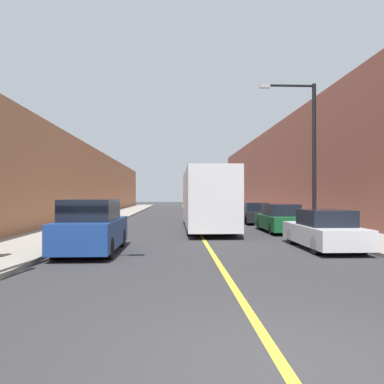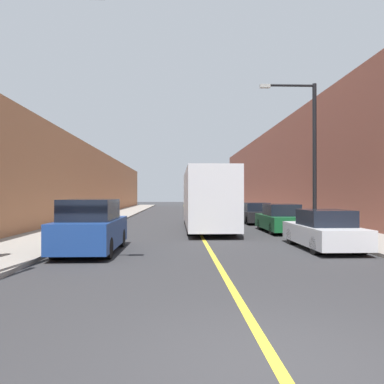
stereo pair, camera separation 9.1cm
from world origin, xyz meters
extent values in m
plane|color=#2D2D30|center=(0.00, 0.00, 0.00)|extent=(200.00, 200.00, 0.00)
cube|color=gray|center=(-7.01, 30.00, 0.06)|extent=(3.36, 72.00, 0.12)
cube|color=gray|center=(7.01, 30.00, 0.06)|extent=(3.36, 72.00, 0.12)
cube|color=#B2724C|center=(-10.69, 30.00, 3.15)|extent=(4.00, 72.00, 6.31)
cube|color=brown|center=(10.69, 30.00, 4.50)|extent=(4.00, 72.00, 9.00)
cube|color=gold|center=(0.00, 30.00, 0.00)|extent=(0.16, 72.00, 0.01)
cube|color=silver|center=(0.52, 17.54, 1.83)|extent=(2.44, 11.24, 3.09)
cube|color=black|center=(0.52, 11.96, 2.37)|extent=(2.08, 0.04, 1.39)
cylinder|color=black|center=(-0.43, 14.06, 0.48)|extent=(0.54, 0.95, 0.95)
cylinder|color=black|center=(1.47, 14.06, 0.48)|extent=(0.54, 0.95, 0.95)
cylinder|color=black|center=(-0.43, 21.03, 0.48)|extent=(0.54, 0.95, 0.95)
cylinder|color=black|center=(1.47, 21.03, 0.48)|extent=(0.54, 0.95, 0.95)
cube|color=navy|center=(-4.15, 8.79, 0.67)|extent=(1.86, 4.41, 0.94)
cube|color=black|center=(-4.15, 8.57, 1.49)|extent=(1.64, 2.43, 0.70)
cube|color=black|center=(-4.15, 6.61, 0.84)|extent=(1.58, 0.04, 0.42)
cylinder|color=black|center=(-4.87, 7.42, 0.34)|extent=(0.41, 0.68, 0.68)
cylinder|color=black|center=(-3.42, 7.42, 0.34)|extent=(0.41, 0.68, 0.68)
cylinder|color=black|center=(-4.87, 10.16, 0.34)|extent=(0.41, 0.68, 0.68)
cylinder|color=black|center=(-3.42, 10.16, 0.34)|extent=(0.41, 0.68, 0.68)
cube|color=silver|center=(4.21, 9.30, 0.53)|extent=(1.78, 4.33, 0.68)
cube|color=black|center=(4.21, 9.09, 1.16)|extent=(1.57, 1.95, 0.58)
cube|color=black|center=(4.21, 7.16, 0.65)|extent=(1.51, 0.04, 0.31)
cylinder|color=black|center=(3.52, 7.96, 0.31)|extent=(0.39, 0.62, 0.62)
cylinder|color=black|center=(4.91, 7.96, 0.31)|extent=(0.39, 0.62, 0.62)
cylinder|color=black|center=(3.52, 10.65, 0.31)|extent=(0.39, 0.62, 0.62)
cylinder|color=black|center=(4.91, 10.65, 0.31)|extent=(0.39, 0.62, 0.62)
cube|color=#145128|center=(4.32, 15.46, 0.54)|extent=(1.77, 4.43, 0.71)
cube|color=black|center=(4.32, 15.24, 1.20)|extent=(1.56, 1.99, 0.61)
cube|color=black|center=(4.32, 13.28, 0.67)|extent=(1.51, 0.04, 0.32)
cylinder|color=black|center=(3.63, 14.09, 0.31)|extent=(0.39, 0.62, 0.62)
cylinder|color=black|center=(5.01, 14.09, 0.31)|extent=(0.39, 0.62, 0.62)
cylinder|color=black|center=(3.63, 16.83, 0.31)|extent=(0.39, 0.62, 0.62)
cylinder|color=black|center=(5.01, 16.83, 0.31)|extent=(0.39, 0.62, 0.62)
cube|color=black|center=(4.29, 21.74, 0.53)|extent=(1.77, 4.67, 0.68)
cube|color=black|center=(4.29, 21.51, 1.16)|extent=(1.56, 2.10, 0.58)
cube|color=black|center=(4.29, 19.43, 0.65)|extent=(1.51, 0.04, 0.31)
cylinder|color=black|center=(3.59, 20.29, 0.31)|extent=(0.39, 0.62, 0.62)
cylinder|color=black|center=(4.98, 20.29, 0.31)|extent=(0.39, 0.62, 0.62)
cylinder|color=black|center=(3.59, 23.19, 0.31)|extent=(0.39, 0.62, 0.62)
cylinder|color=black|center=(4.98, 23.19, 0.31)|extent=(0.39, 0.62, 0.62)
cylinder|color=black|center=(5.63, 13.94, 3.82)|extent=(0.20, 0.20, 7.39)
cylinder|color=black|center=(4.39, 13.94, 7.41)|extent=(2.48, 0.12, 0.12)
cube|color=#999993|center=(3.15, 13.94, 7.36)|extent=(0.50, 0.24, 0.16)
camera|label=1|loc=(-1.25, -4.30, 2.00)|focal=35.00mm
camera|label=2|loc=(-1.16, -4.31, 2.00)|focal=35.00mm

